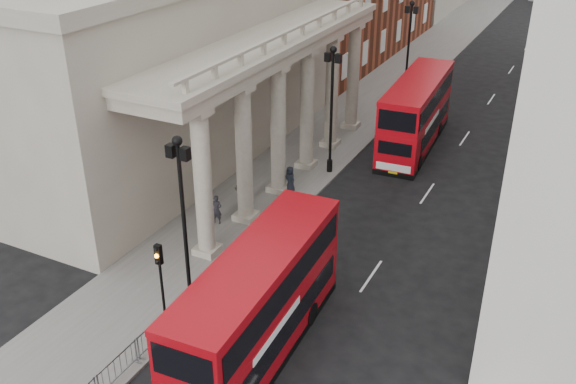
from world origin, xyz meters
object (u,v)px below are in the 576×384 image
object	(u,v)px
lamp_post_mid	(332,102)
bus_far	(416,112)
lamp_post_south	(183,213)
bus_near	(259,303)
pedestrian_a	(217,210)
pedestrian_b	(241,190)
traffic_light	(160,272)
pedestrian_c	(290,179)
lamp_post_north	(409,45)

from	to	relation	value
lamp_post_mid	bus_far	distance (m)	8.12
lamp_post_south	bus_near	distance (m)	5.15
bus_near	pedestrian_a	distance (m)	11.03
pedestrian_a	lamp_post_mid	bearing A→B (deg)	59.67
lamp_post_south	bus_far	bearing A→B (deg)	81.10
bus_far	pedestrian_b	bearing A→B (deg)	-119.05
traffic_light	pedestrian_b	xyz separation A→B (m)	(-2.94, 11.44, -2.08)
lamp_post_mid	pedestrian_c	size ratio (longest dim) A/B	5.00
lamp_post_mid	pedestrian_c	world-z (taller)	lamp_post_mid
bus_near	pedestrian_b	distance (m)	12.98
lamp_post_mid	pedestrian_a	size ratio (longest dim) A/B	4.94
lamp_post_north	bus_far	xyz separation A→B (m)	(3.59, -9.09, -2.32)
lamp_post_mid	pedestrian_a	distance (m)	10.37
traffic_light	lamp_post_south	bearing A→B (deg)	92.84
bus_near	pedestrian_b	bearing A→B (deg)	121.27
lamp_post_south	pedestrian_c	xyz separation A→B (m)	(-1.01, 12.21, -3.96)
lamp_post_south	bus_near	xyz separation A→B (m)	(4.36, -1.28, -2.42)
lamp_post_mid	pedestrian_c	distance (m)	5.57
traffic_light	pedestrian_c	size ratio (longest dim) A/B	2.58
bus_near	lamp_post_north	bearing A→B (deg)	94.79
bus_near	bus_far	size ratio (longest dim) A/B	0.96
lamp_post_north	bus_near	xyz separation A→B (m)	(4.36, -33.28, -2.42)
pedestrian_c	lamp_post_mid	bearing A→B (deg)	96.20
lamp_post_mid	bus_far	world-z (taller)	lamp_post_mid
traffic_light	pedestrian_c	xyz separation A→B (m)	(-1.11, 14.23, -2.15)
lamp_post_north	pedestrian_b	distance (m)	23.09
lamp_post_south	traffic_light	size ratio (longest dim) A/B	1.93
bus_far	pedestrian_b	distance (m)	15.03
bus_far	lamp_post_mid	bearing A→B (deg)	-121.01
traffic_light	lamp_post_mid	bearing A→B (deg)	90.32
traffic_light	pedestrian_a	size ratio (longest dim) A/B	2.55
lamp_post_mid	lamp_post_north	distance (m)	16.00
pedestrian_a	pedestrian_b	bearing A→B (deg)	75.71
lamp_post_mid	pedestrian_c	xyz separation A→B (m)	(-1.01, -3.79, -3.96)
lamp_post_north	pedestrian_a	bearing A→B (deg)	-96.62
lamp_post_mid	bus_far	xyz separation A→B (m)	(3.59, 6.91, -2.32)
lamp_post_south	pedestrian_b	world-z (taller)	lamp_post_south
bus_far	pedestrian_c	size ratio (longest dim) A/B	6.98
lamp_post_north	bus_far	bearing A→B (deg)	-68.47
lamp_post_mid	bus_near	xyz separation A→B (m)	(4.36, -17.28, -2.42)
pedestrian_a	pedestrian_c	world-z (taller)	pedestrian_a
pedestrian_c	lamp_post_north	bearing A→B (deg)	108.20
lamp_post_north	pedestrian_c	world-z (taller)	lamp_post_north
lamp_post_north	lamp_post_south	bearing A→B (deg)	-90.00
lamp_post_north	lamp_post_mid	bearing A→B (deg)	-90.00
lamp_post_north	bus_far	size ratio (longest dim) A/B	0.72
lamp_post_north	pedestrian_c	size ratio (longest dim) A/B	5.00
bus_far	pedestrian_c	world-z (taller)	bus_far
lamp_post_south	lamp_post_north	bearing A→B (deg)	90.00
lamp_post_south	pedestrian_a	world-z (taller)	lamp_post_south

